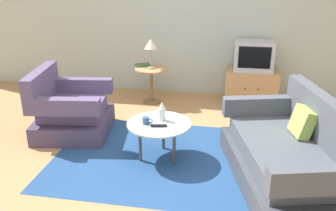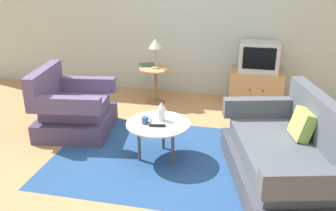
{
  "view_description": "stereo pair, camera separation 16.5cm",
  "coord_description": "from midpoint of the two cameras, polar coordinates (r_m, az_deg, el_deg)",
  "views": [
    {
      "loc": [
        0.74,
        -3.47,
        2.09
      ],
      "look_at": [
        0.06,
        0.36,
        0.55
      ],
      "focal_mm": 38.64,
      "sensor_mm": 36.0,
      "label": 1
    },
    {
      "loc": [
        0.9,
        -3.44,
        2.09
      ],
      "look_at": [
        0.06,
        0.36,
        0.55
      ],
      "focal_mm": 38.64,
      "sensor_mm": 36.0,
      "label": 2
    }
  ],
  "objects": [
    {
      "name": "area_rug",
      "position": [
        4.21,
        -0.38,
        -8.15
      ],
      "size": [
        2.4,
        1.87,
        0.0
      ],
      "primitive_type": "cube",
      "color": "navy",
      "rests_on": "ground"
    },
    {
      "name": "ground_plane",
      "position": [
        4.12,
        -0.79,
        -8.87
      ],
      "size": [
        16.0,
        16.0,
        0.0
      ],
      "primitive_type": "plane",
      "color": "#AD7F51"
    },
    {
      "name": "mug",
      "position": [
        3.98,
        -2.43,
        -2.34
      ],
      "size": [
        0.12,
        0.07,
        0.08
      ],
      "color": "#335184",
      "rests_on": "coffee_table"
    },
    {
      "name": "table_lamp",
      "position": [
        5.54,
        -1.15,
        9.55
      ],
      "size": [
        0.2,
        0.2,
        0.46
      ],
      "color": "#9E937A",
      "rests_on": "side_table"
    },
    {
      "name": "tv_remote_dark",
      "position": [
        3.92,
        -0.45,
        -3.18
      ],
      "size": [
        0.18,
        0.08,
        0.02
      ],
      "rotation": [
        0.0,
        0.0,
        0.2
      ],
      "color": "black",
      "rests_on": "coffee_table"
    },
    {
      "name": "vase",
      "position": [
        4.03,
        0.12,
        -0.97
      ],
      "size": [
        0.08,
        0.08,
        0.22
      ],
      "color": "white",
      "rests_on": "coffee_table"
    },
    {
      "name": "tv_stand",
      "position": [
        5.89,
        14.49,
        2.81
      ],
      "size": [
        0.81,
        0.48,
        0.52
      ],
      "color": "tan",
      "rests_on": "ground"
    },
    {
      "name": "armchair",
      "position": [
        4.88,
        -13.98,
        -0.72
      ],
      "size": [
        1.02,
        1.04,
        0.85
      ],
      "rotation": [
        0.0,
        0.0,
        -1.43
      ],
      "color": "#4B3E5C",
      "rests_on": "ground"
    },
    {
      "name": "book",
      "position": [
        5.77,
        -2.46,
        6.44
      ],
      "size": [
        0.28,
        0.24,
        0.03
      ],
      "rotation": [
        0.0,
        0.0,
        0.46
      ],
      "color": "#3D663D",
      "rests_on": "side_table"
    },
    {
      "name": "side_table",
      "position": [
        5.68,
        -1.13,
        4.4
      ],
      "size": [
        0.51,
        0.51,
        0.57
      ],
      "color": "tan",
      "rests_on": "ground"
    },
    {
      "name": "television",
      "position": [
        5.77,
        14.94,
        7.43
      ],
      "size": [
        0.59,
        0.46,
        0.45
      ],
      "color": "#B7B7BC",
      "rests_on": "tv_stand"
    },
    {
      "name": "coffee_table",
      "position": [
        4.03,
        -0.39,
        -3.29
      ],
      "size": [
        0.72,
        0.72,
        0.43
      ],
      "color": "#B2C6C1",
      "rests_on": "ground"
    },
    {
      "name": "couch",
      "position": [
        3.81,
        19.6,
        -7.92
      ],
      "size": [
        1.3,
        1.86,
        0.88
      ],
      "rotation": [
        0.0,
        0.0,
        1.82
      ],
      "color": "#3E424B",
      "rests_on": "ground"
    },
    {
      "name": "back_wall",
      "position": [
        6.02,
        4.7,
        14.48
      ],
      "size": [
        9.0,
        0.12,
        2.7
      ],
      "primitive_type": "cube",
      "color": "#B2BCB2",
      "rests_on": "ground"
    }
  ]
}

